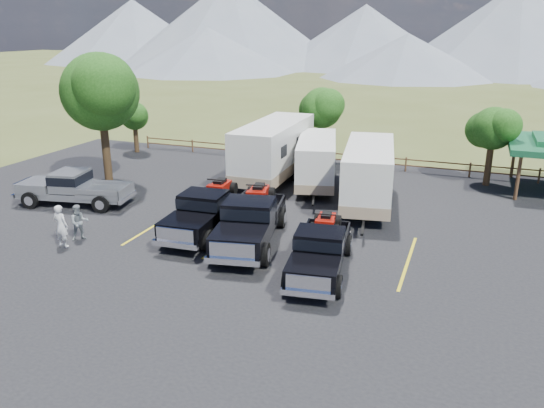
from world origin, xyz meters
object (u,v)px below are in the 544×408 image
(person_b, at_px, (79,222))
(trailer_right, at_px, (368,175))
(rig_left, at_px, (206,210))
(person_a, at_px, (61,226))
(trailer_center, at_px, (317,162))
(pickup_silver, at_px, (74,188))
(tree_big_nw, at_px, (100,92))
(rig_center, at_px, (251,219))
(trailer_left, at_px, (274,151))
(rig_right, at_px, (320,248))

(person_b, bearing_deg, trailer_right, -6.83)
(rig_left, bearing_deg, person_b, -151.70)
(person_a, bearing_deg, trailer_right, -135.08)
(trailer_center, bearing_deg, person_a, -135.59)
(pickup_silver, bearing_deg, tree_big_nw, -179.36)
(tree_big_nw, relative_size, rig_center, 1.10)
(trailer_right, bearing_deg, person_b, -148.97)
(trailer_left, bearing_deg, tree_big_nw, -156.03)
(person_a, bearing_deg, rig_left, -138.97)
(rig_left, relative_size, trailer_left, 0.63)
(rig_center, bearing_deg, person_b, -172.51)
(rig_right, bearing_deg, rig_left, 151.60)
(tree_big_nw, bearing_deg, rig_center, -24.71)
(tree_big_nw, distance_m, trailer_center, 13.26)
(pickup_silver, xyz_separation_m, person_b, (3.59, -3.90, -0.14))
(person_a, bearing_deg, trailer_center, -118.39)
(rig_right, xyz_separation_m, trailer_center, (-3.44, 11.15, 0.56))
(trailer_left, distance_m, person_a, 13.96)
(tree_big_nw, relative_size, trailer_right, 0.83)
(rig_left, xyz_separation_m, rig_center, (2.50, -0.59, 0.06))
(trailer_left, relative_size, trailer_right, 1.10)
(trailer_center, bearing_deg, pickup_silver, -158.70)
(trailer_left, distance_m, person_b, 13.06)
(trailer_left, bearing_deg, person_a, -111.84)
(rig_left, relative_size, trailer_right, 0.70)
(rig_center, relative_size, pickup_silver, 1.10)
(rig_center, height_order, person_b, rig_center)
(tree_big_nw, bearing_deg, trailer_left, 25.00)
(tree_big_nw, height_order, rig_center, tree_big_nw)
(rig_left, height_order, trailer_left, trailer_left)
(tree_big_nw, height_order, rig_right, tree_big_nw)
(tree_big_nw, xyz_separation_m, trailer_left, (9.17, 4.28, -3.66))
(rig_center, distance_m, trailer_center, 9.45)
(rig_left, distance_m, rig_right, 6.59)
(trailer_left, bearing_deg, rig_right, -62.33)
(rig_center, bearing_deg, person_a, -167.02)
(trailer_right, bearing_deg, rig_right, -99.94)
(trailer_right, distance_m, person_a, 15.28)
(pickup_silver, bearing_deg, person_a, 23.82)
(trailer_right, height_order, person_b, trailer_right)
(rig_right, relative_size, person_a, 3.22)
(pickup_silver, relative_size, person_b, 3.92)
(trailer_right, distance_m, pickup_silver, 15.69)
(rig_center, xyz_separation_m, trailer_right, (3.81, 6.89, 0.61))
(rig_left, bearing_deg, trailer_left, 86.27)
(pickup_silver, bearing_deg, trailer_center, 114.34)
(rig_left, bearing_deg, rig_center, -17.44)
(trailer_center, bearing_deg, trailer_right, -49.90)
(rig_center, height_order, trailer_center, trailer_center)
(trailer_right, bearing_deg, rig_left, -144.12)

